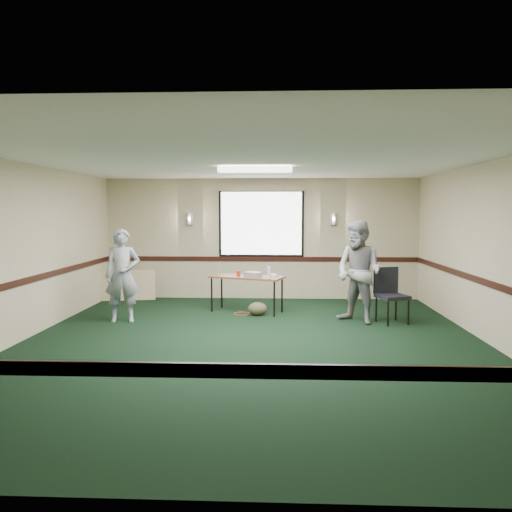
{
  "coord_description": "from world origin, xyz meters",
  "views": [
    {
      "loc": [
        0.37,
        -7.19,
        1.94
      ],
      "look_at": [
        0.0,
        1.3,
        1.2
      ],
      "focal_mm": 35.0,
      "sensor_mm": 36.0,
      "label": 1
    }
  ],
  "objects_px": {
    "conference_chair": "(390,290)",
    "person_right": "(359,272)",
    "folding_table": "(247,279)",
    "person_left": "(122,275)",
    "projector": "(253,274)"
  },
  "relations": [
    {
      "from": "conference_chair",
      "to": "person_right",
      "type": "xyz_separation_m",
      "value": [
        -0.56,
        -0.08,
        0.34
      ]
    },
    {
      "from": "conference_chair",
      "to": "folding_table",
      "type": "bearing_deg",
      "value": 144.47
    },
    {
      "from": "conference_chair",
      "to": "person_left",
      "type": "xyz_separation_m",
      "value": [
        -4.74,
        -0.15,
        0.26
      ]
    },
    {
      "from": "conference_chair",
      "to": "projector",
      "type": "bearing_deg",
      "value": 145.94
    },
    {
      "from": "person_left",
      "to": "person_right",
      "type": "distance_m",
      "value": 4.18
    },
    {
      "from": "projector",
      "to": "person_left",
      "type": "relative_size",
      "value": 0.17
    },
    {
      "from": "conference_chair",
      "to": "person_right",
      "type": "bearing_deg",
      "value": 169.62
    },
    {
      "from": "folding_table",
      "to": "person_right",
      "type": "height_order",
      "value": "person_right"
    },
    {
      "from": "folding_table",
      "to": "person_right",
      "type": "relative_size",
      "value": 0.84
    },
    {
      "from": "conference_chair",
      "to": "person_right",
      "type": "distance_m",
      "value": 0.66
    },
    {
      "from": "person_left",
      "to": "person_right",
      "type": "bearing_deg",
      "value": -11.64
    },
    {
      "from": "conference_chair",
      "to": "person_left",
      "type": "distance_m",
      "value": 4.75
    },
    {
      "from": "folding_table",
      "to": "conference_chair",
      "type": "relative_size",
      "value": 1.57
    },
    {
      "from": "folding_table",
      "to": "person_left",
      "type": "bearing_deg",
      "value": -137.31
    },
    {
      "from": "folding_table",
      "to": "projector",
      "type": "bearing_deg",
      "value": -20.87
    }
  ]
}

